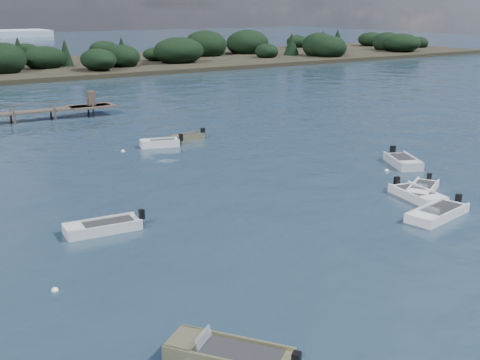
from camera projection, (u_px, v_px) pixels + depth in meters
ground at (29, 104)px, 75.71m from camera, size 400.00×400.00×0.00m
dinghy_mid_grey at (103, 229)px, 33.23m from camera, size 4.54×1.93×1.13m
dinghy_extra_b at (403, 163)px, 46.87m from camera, size 3.34×4.42×1.30m
dinghy_mid_white_b at (422, 190)px, 40.09m from camera, size 4.13×3.16×1.05m
dinghy_near_olive at (229, 357)px, 21.15m from camera, size 3.95×4.57×1.17m
tender_far_white at (160, 144)px, 53.05m from camera, size 3.85×2.21×1.29m
tender_far_grey_b at (187, 138)px, 55.47m from camera, size 3.48×1.49×1.18m
dinghy_mid_white_a at (437, 215)px, 35.46m from camera, size 5.02×2.53×1.15m
dinghy_extra_a at (417, 196)px, 38.81m from camera, size 2.40×4.44×1.13m
buoy_c at (55, 291)px, 26.36m from camera, size 0.32×0.32×0.32m
buoy_d at (387, 171)px, 45.29m from camera, size 0.32×0.32×0.32m
buoy_e at (123, 151)px, 51.28m from camera, size 0.32×0.32×0.32m
far_headland at (104, 57)px, 120.42m from camera, size 190.00×40.00×5.80m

